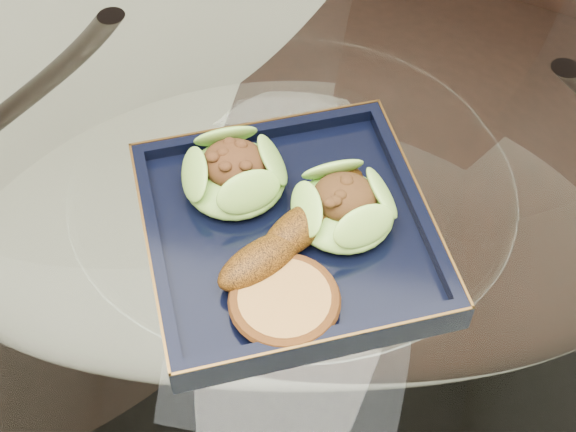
# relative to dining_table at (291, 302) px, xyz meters

# --- Properties ---
(dining_table) EXTENTS (1.13, 1.13, 0.77)m
(dining_table) POSITION_rel_dining_table_xyz_m (0.00, 0.00, 0.00)
(dining_table) COLOR white
(dining_table) RESTS_ON ground
(dining_chair) EXTENTS (0.48, 0.48, 0.88)m
(dining_chair) POSITION_rel_dining_table_xyz_m (0.15, 0.41, -0.11)
(dining_chair) COLOR black
(dining_chair) RESTS_ON ground
(navy_plate) EXTENTS (0.36, 0.36, 0.02)m
(navy_plate) POSITION_rel_dining_table_xyz_m (0.00, -0.03, 0.17)
(navy_plate) COLOR black
(navy_plate) RESTS_ON dining_table
(lettuce_wrap_left) EXTENTS (0.11, 0.11, 0.04)m
(lettuce_wrap_left) POSITION_rel_dining_table_xyz_m (-0.06, 0.01, 0.20)
(lettuce_wrap_left) COLOR #52982C
(lettuce_wrap_left) RESTS_ON navy_plate
(lettuce_wrap_right) EXTENTS (0.11, 0.11, 0.04)m
(lettuce_wrap_right) POSITION_rel_dining_table_xyz_m (0.05, -0.01, 0.20)
(lettuce_wrap_right) COLOR #589F2E
(lettuce_wrap_right) RESTS_ON navy_plate
(roasted_plantain) EXTENTS (0.13, 0.17, 0.03)m
(roasted_plantain) POSITION_rel_dining_table_xyz_m (0.01, -0.04, 0.20)
(roasted_plantain) COLOR #65370A
(roasted_plantain) RESTS_ON navy_plate
(crumb_patty) EXTENTS (0.09, 0.09, 0.02)m
(crumb_patty) POSITION_rel_dining_table_xyz_m (0.01, -0.12, 0.19)
(crumb_patty) COLOR #BC7D3E
(crumb_patty) RESTS_ON navy_plate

